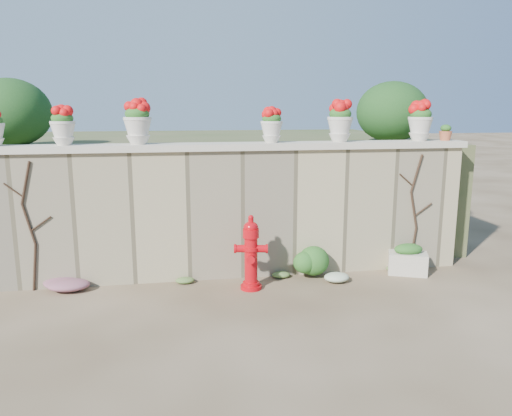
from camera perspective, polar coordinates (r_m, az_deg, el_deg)
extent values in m
plane|color=#473623|center=(6.41, -3.11, -12.92)|extent=(80.00, 80.00, 0.00)
cube|color=tan|center=(7.80, -4.72, -0.71)|extent=(8.00, 0.40, 2.00)
cube|color=beige|center=(7.65, -4.85, 7.00)|extent=(8.10, 0.52, 0.10)
cube|color=#384C23|center=(10.94, -6.19, 2.82)|extent=(9.00, 6.00, 2.00)
ellipsoid|color=#143814|center=(9.16, -26.28, 9.75)|extent=(1.30, 1.30, 1.10)
ellipsoid|color=#143814|center=(9.68, 15.28, 10.56)|extent=(1.30, 1.30, 1.10)
cylinder|color=black|center=(7.99, -23.98, -6.23)|extent=(0.12, 0.04, 0.70)
cylinder|color=black|center=(7.83, -24.54, -1.69)|extent=(0.17, 0.04, 0.61)
cylinder|color=black|center=(7.72, -24.84, 2.65)|extent=(0.18, 0.04, 0.61)
cylinder|color=black|center=(7.79, -23.37, -1.66)|extent=(0.30, 0.02, 0.22)
cylinder|color=black|center=(7.79, -26.02, 1.86)|extent=(0.25, 0.02, 0.21)
cylinder|color=black|center=(8.65, 17.47, -4.42)|extent=(0.12, 0.04, 0.70)
cylinder|color=black|center=(8.49, 17.59, -0.21)|extent=(0.17, 0.04, 0.61)
cylinder|color=black|center=(8.40, 17.90, 3.80)|extent=(0.18, 0.04, 0.61)
cylinder|color=black|center=(8.56, 18.57, -0.17)|extent=(0.30, 0.02, 0.22)
cylinder|color=black|center=(8.33, 16.78, 3.12)|extent=(0.25, 0.02, 0.21)
cylinder|color=#BB070F|center=(7.48, -0.57, -9.00)|extent=(0.31, 0.31, 0.06)
cylinder|color=#BB070F|center=(7.34, -0.58, -5.93)|extent=(0.19, 0.19, 0.69)
cylinder|color=#BB070F|center=(7.29, -0.58, -4.67)|extent=(0.23, 0.23, 0.04)
cylinder|color=#BB070F|center=(7.23, -0.58, -2.88)|extent=(0.23, 0.23, 0.13)
ellipsoid|color=#BB070F|center=(7.20, -0.59, -2.02)|extent=(0.21, 0.21, 0.16)
cylinder|color=#BB070F|center=(7.18, -0.59, -1.33)|extent=(0.08, 0.08, 0.11)
cylinder|color=#BB070F|center=(7.30, -1.82, -4.66)|extent=(0.17, 0.14, 0.11)
cylinder|color=#BB070F|center=(7.29, 0.65, -4.67)|extent=(0.17, 0.14, 0.11)
cylinder|color=#BB070F|center=(7.21, -0.60, -5.80)|extent=(0.12, 0.13, 0.10)
cube|color=beige|center=(8.43, 16.93, -6.06)|extent=(0.69, 0.55, 0.35)
ellipsoid|color=#1E5119|center=(8.36, 17.02, -4.52)|extent=(0.53, 0.43, 0.18)
ellipsoid|color=#1E5119|center=(7.84, 5.77, -5.91)|extent=(0.65, 0.58, 0.61)
ellipsoid|color=#B1237E|center=(7.88, -20.54, -8.03)|extent=(0.83, 0.55, 0.22)
ellipsoid|color=white|center=(7.77, 8.92, -7.84)|extent=(0.50, 0.40, 0.18)
ellipsoid|color=#1E5119|center=(7.75, -21.27, 9.53)|extent=(0.31, 0.31, 0.18)
ellipsoid|color=red|center=(7.75, -21.31, 10.09)|extent=(0.27, 0.27, 0.19)
ellipsoid|color=#1E5119|center=(7.61, -13.43, 10.42)|extent=(0.35, 0.35, 0.21)
ellipsoid|color=red|center=(7.61, -13.46, 11.09)|extent=(0.31, 0.31, 0.22)
ellipsoid|color=#1E5119|center=(7.75, 1.80, 10.18)|extent=(0.29, 0.29, 0.18)
ellipsoid|color=red|center=(7.75, 1.80, 10.72)|extent=(0.26, 0.26, 0.18)
ellipsoid|color=#1E5119|center=(8.04, 9.61, 10.55)|extent=(0.35, 0.35, 0.21)
ellipsoid|color=red|center=(8.04, 9.63, 11.16)|extent=(0.30, 0.30, 0.22)
ellipsoid|color=#1E5119|center=(8.58, 18.31, 10.14)|extent=(0.34, 0.34, 0.20)
ellipsoid|color=red|center=(8.58, 18.35, 10.71)|extent=(0.30, 0.30, 0.21)
ellipsoid|color=#1E5119|center=(8.81, 20.87, 8.46)|extent=(0.17, 0.17, 0.12)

